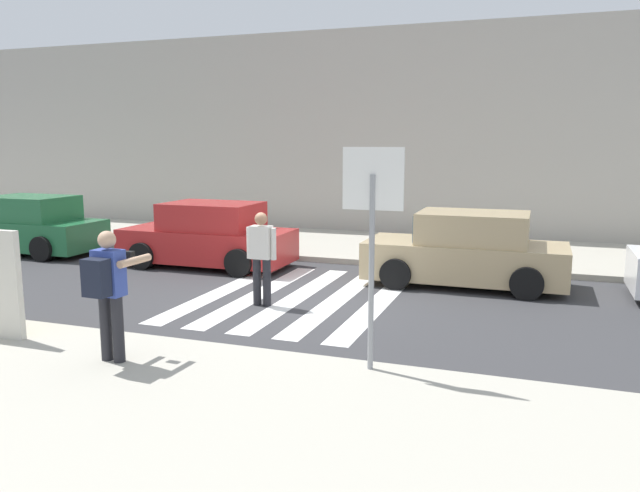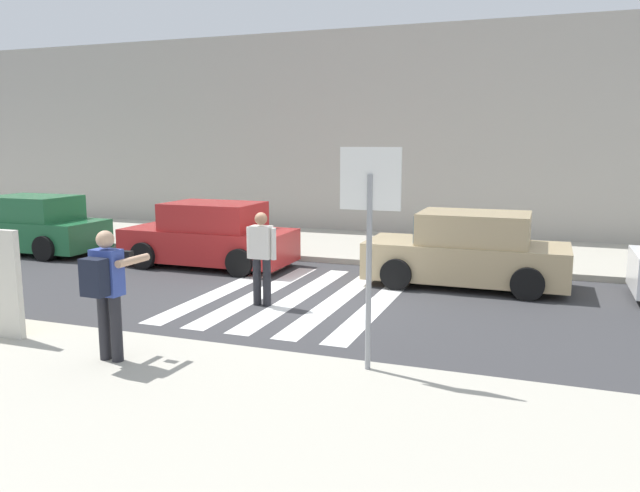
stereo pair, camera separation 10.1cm
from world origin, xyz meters
TOP-DOWN VIEW (x-y plane):
  - ground_plane at (0.00, 0.00)m, footprint 120.00×120.00m
  - sidewalk_near at (0.00, -6.20)m, footprint 60.00×6.00m
  - sidewalk_far at (0.00, 6.00)m, footprint 60.00×4.80m
  - building_facade_far at (0.00, 10.40)m, footprint 56.00×4.00m
  - crosswalk_stripe_0 at (-1.60, 0.20)m, footprint 0.44×5.20m
  - crosswalk_stripe_1 at (-0.80, 0.20)m, footprint 0.44×5.20m
  - crosswalk_stripe_2 at (0.00, 0.20)m, footprint 0.44×5.20m
  - crosswalk_stripe_3 at (0.80, 0.20)m, footprint 0.44×5.20m
  - crosswalk_stripe_4 at (1.60, 0.20)m, footprint 0.44×5.20m
  - stop_sign at (2.43, -3.45)m, footprint 0.76×0.08m
  - photographer_with_backpack at (-0.83, -4.33)m, footprint 0.61×0.86m
  - pedestrian_crossing at (-0.38, -0.62)m, footprint 0.58×0.24m
  - parked_car_green at (-8.65, 2.30)m, footprint 4.10×1.92m
  - parked_car_red at (-3.13, 2.30)m, footprint 4.10×1.92m
  - parked_car_tan at (2.97, 2.30)m, footprint 4.10×1.92m

SIDE VIEW (x-z plane):
  - ground_plane at x=0.00m, z-range 0.00..0.00m
  - crosswalk_stripe_0 at x=-1.60m, z-range 0.00..0.01m
  - crosswalk_stripe_1 at x=-0.80m, z-range 0.00..0.01m
  - crosswalk_stripe_2 at x=0.00m, z-range 0.00..0.01m
  - crosswalk_stripe_3 at x=0.80m, z-range 0.00..0.01m
  - crosswalk_stripe_4 at x=1.60m, z-range 0.00..0.01m
  - sidewalk_near at x=0.00m, z-range 0.00..0.14m
  - sidewalk_far at x=0.00m, z-range 0.00..0.14m
  - parked_car_green at x=-8.65m, z-range -0.05..1.50m
  - parked_car_red at x=-3.13m, z-range -0.05..1.50m
  - parked_car_tan at x=2.97m, z-range -0.05..1.50m
  - pedestrian_crossing at x=-0.38m, z-range 0.11..1.84m
  - photographer_with_backpack at x=-0.83m, z-range 0.31..2.03m
  - stop_sign at x=2.43m, z-range 0.78..3.56m
  - building_facade_far at x=0.00m, z-range 0.00..6.45m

